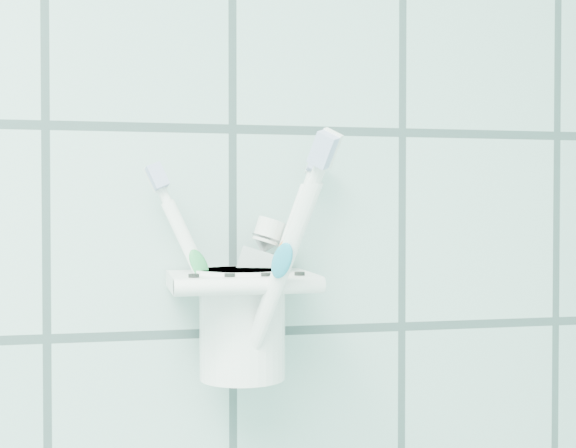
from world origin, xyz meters
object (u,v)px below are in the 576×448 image
Objects in this scene: holder_bracket at (241,283)px; toothbrush_blue at (243,247)px; cup at (242,319)px; toothpaste_tube at (228,278)px; toothbrush_pink at (247,256)px; toothbrush_orange at (243,239)px.

toothbrush_blue is at bearing -90.11° from holder_bracket.
holder_bracket and cup have the same top height.
toothpaste_tube is at bearing 114.34° from holder_bracket.
toothbrush_pink is (0.00, -0.01, 0.02)m from holder_bracket.
toothbrush_blue is 0.95× the size of toothbrush_orange.
cup is 0.07m from toothbrush_blue.
cup is 0.06m from toothbrush_pink.
toothpaste_tube is at bearing 138.39° from toothbrush_orange.
cup is at bearing 81.86° from toothbrush_pink.
holder_bracket is at bearing 97.15° from toothbrush_blue.
toothpaste_tube is (-0.01, 0.03, -0.02)m from toothbrush_pink.
toothbrush_blue is at bearing 115.35° from toothbrush_orange.
toothpaste_tube is (-0.01, 0.03, -0.04)m from toothbrush_orange.
holder_bracket is 0.64× the size of toothbrush_pink.
toothbrush_blue reaches higher than toothpaste_tube.
cup is 0.46× the size of toothbrush_blue.
toothbrush_orange reaches higher than toothbrush_blue.
toothbrush_orange reaches higher than holder_bracket.
holder_bracket is 1.28× the size of cup.
holder_bracket is at bearing 123.28° from toothbrush_orange.
cup is 0.43× the size of toothbrush_orange.
toothbrush_blue is (-0.00, -0.00, 0.01)m from toothbrush_pink.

